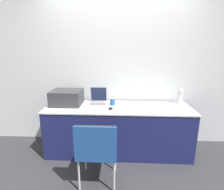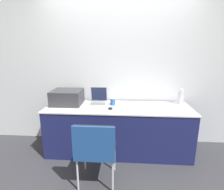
% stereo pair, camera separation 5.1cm
% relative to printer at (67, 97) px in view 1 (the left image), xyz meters
% --- Properties ---
extents(ground_plane, '(14.00, 14.00, 0.00)m').
position_rel_printer_xyz_m(ground_plane, '(0.83, -0.41, -0.89)').
color(ground_plane, '#333338').
extents(wall_back, '(8.00, 0.05, 2.60)m').
position_rel_printer_xyz_m(wall_back, '(0.83, 0.33, 0.41)').
color(wall_back, silver).
rests_on(wall_back, ground_plane).
extents(table, '(2.25, 0.68, 0.76)m').
position_rel_printer_xyz_m(table, '(0.83, -0.08, -0.51)').
color(table, '#191E51').
rests_on(table, ground_plane).
extents(printer, '(0.48, 0.40, 0.23)m').
position_rel_printer_xyz_m(printer, '(0.00, 0.00, 0.00)').
color(printer, '#333338').
rests_on(printer, table).
extents(laptop_left, '(0.28, 0.31, 0.27)m').
position_rel_printer_xyz_m(laptop_left, '(0.50, 0.06, -0.07)').
color(laptop_left, '#B7B7BC').
rests_on(laptop_left, table).
extents(external_keyboard, '(0.36, 0.17, 0.02)m').
position_rel_printer_xyz_m(external_keyboard, '(0.48, -0.23, -0.12)').
color(external_keyboard, silver).
rests_on(external_keyboard, table).
extents(coffee_cup, '(0.08, 0.08, 0.12)m').
position_rel_printer_xyz_m(coffee_cup, '(0.74, 0.01, -0.07)').
color(coffee_cup, '#285699').
rests_on(coffee_cup, table).
extents(mouse, '(0.07, 0.06, 0.04)m').
position_rel_printer_xyz_m(mouse, '(0.72, -0.22, -0.11)').
color(mouse, black).
rests_on(mouse, table).
extents(metal_pitcher, '(0.09, 0.09, 0.26)m').
position_rel_printer_xyz_m(metal_pitcher, '(1.83, 0.13, -0.01)').
color(metal_pitcher, silver).
rests_on(metal_pitcher, table).
extents(chair, '(0.47, 0.45, 0.84)m').
position_rel_printer_xyz_m(chair, '(0.60, -0.88, -0.36)').
color(chair, black).
rests_on(chair, ground_plane).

